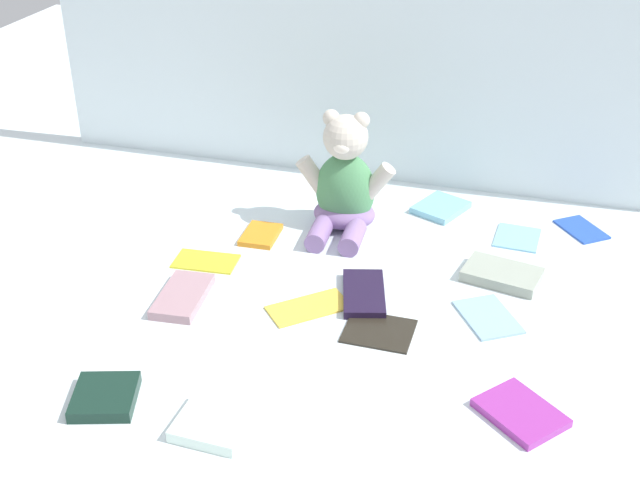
{
  "coord_description": "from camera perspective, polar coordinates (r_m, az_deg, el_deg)",
  "views": [
    {
      "loc": [
        0.33,
        -1.27,
        0.79
      ],
      "look_at": [
        -0.01,
        -0.1,
        0.1
      ],
      "focal_mm": 45.97,
      "sensor_mm": 36.0,
      "label": 1
    }
  ],
  "objects": [
    {
      "name": "book_case_1",
      "position": [
        1.62,
        -4.14,
        0.36
      ],
      "size": [
        0.07,
        0.09,
        0.01
      ],
      "primitive_type": "cube",
      "rotation": [
        0.0,
        0.0,
        0.04
      ],
      "color": "orange",
      "rests_on": "ground_plane"
    },
    {
      "name": "teddy_bear",
      "position": [
        1.62,
        1.71,
        3.76
      ],
      "size": [
        0.2,
        0.18,
        0.24
      ],
      "rotation": [
        0.0,
        0.0,
        0.05
      ],
      "color": "#4C8C59",
      "rests_on": "ground_plane"
    },
    {
      "name": "book_case_2",
      "position": [
        1.44,
        -9.54,
        -3.89
      ],
      "size": [
        0.09,
        0.14,
        0.02
      ],
      "primitive_type": "cube",
      "rotation": [
        0.0,
        0.0,
        0.09
      ],
      "color": "#A57D87",
      "rests_on": "ground_plane"
    },
    {
      "name": "book_case_8",
      "position": [
        1.4,
        -0.8,
        -4.66
      ],
      "size": [
        0.15,
        0.14,
        0.01
      ],
      "primitive_type": "cube",
      "rotation": [
        0.0,
        0.0,
        5.44
      ],
      "color": "gold",
      "rests_on": "ground_plane"
    },
    {
      "name": "book_case_12",
      "position": [
        1.51,
        12.55,
        -2.36
      ],
      "size": [
        0.15,
        0.11,
        0.02
      ],
      "primitive_type": "cube",
      "rotation": [
        0.0,
        0.0,
        4.51
      ],
      "color": "#98A190",
      "rests_on": "ground_plane"
    },
    {
      "name": "book_case_9",
      "position": [
        1.41,
        11.62,
        -5.2
      ],
      "size": [
        0.13,
        0.14,
        0.01
      ],
      "primitive_type": "cube",
      "rotation": [
        0.0,
        0.0,
        0.57
      ],
      "color": "#8BB2CF",
      "rests_on": "ground_plane"
    },
    {
      "name": "book_case_0",
      "position": [
        1.72,
        17.75,
        0.77
      ],
      "size": [
        0.11,
        0.12,
        0.01
      ],
      "primitive_type": "cube",
      "rotation": [
        0.0,
        0.0,
        3.8
      ],
      "color": "#234BB7",
      "rests_on": "ground_plane"
    },
    {
      "name": "book_case_6",
      "position": [
        1.43,
        3.07,
        -3.74
      ],
      "size": [
        0.11,
        0.15,
        0.01
      ],
      "primitive_type": "cube",
      "rotation": [
        0.0,
        0.0,
        0.27
      ],
      "color": "black",
      "rests_on": "ground_plane"
    },
    {
      "name": "book_case_10",
      "position": [
        1.66,
        13.57,
        0.22
      ],
      "size": [
        0.09,
        0.1,
        0.01
      ],
      "primitive_type": "cube",
      "rotation": [
        0.0,
        0.0,
        3.09
      ],
      "color": "#7DBDDF",
      "rests_on": "ground_plane"
    },
    {
      "name": "book_case_3",
      "position": [
        1.55,
        -7.96,
        -1.42
      ],
      "size": [
        0.12,
        0.08,
        0.01
      ],
      "primitive_type": "cube",
      "rotation": [
        0.0,
        0.0,
        4.79
      ],
      "color": "yellow",
      "rests_on": "ground_plane"
    },
    {
      "name": "backdrop_drape",
      "position": [
        1.76,
        4.91,
        14.55
      ],
      "size": [
        1.53,
        0.03,
        0.68
      ],
      "primitive_type": "cube",
      "color": "silver",
      "rests_on": "ground_plane"
    },
    {
      "name": "book_case_13",
      "position": [
        1.18,
        -7.44,
        -12.55
      ],
      "size": [
        0.1,
        0.1,
        0.02
      ],
      "primitive_type": "cube",
      "rotation": [
        0.0,
        0.0,
        1.53
      ],
      "color": "white",
      "rests_on": "ground_plane"
    },
    {
      "name": "ground_plane",
      "position": [
        1.54,
        1.34,
        -1.52
      ],
      "size": [
        3.2,
        3.2,
        0.0
      ],
      "primitive_type": "plane",
      "color": "silver"
    },
    {
      "name": "book_case_5",
      "position": [
        1.73,
        8.4,
        2.25
      ],
      "size": [
        0.12,
        0.13,
        0.01
      ],
      "primitive_type": "cube",
      "rotation": [
        0.0,
        0.0,
        2.73
      ],
      "color": "#77B9D1",
      "rests_on": "ground_plane"
    },
    {
      "name": "book_case_7",
      "position": [
        1.25,
        -14.74,
        -10.51
      ],
      "size": [
        0.11,
        0.12,
        0.02
      ],
      "primitive_type": "cube",
      "rotation": [
        0.0,
        0.0,
        0.3
      ],
      "color": "#132D23",
      "rests_on": "ground_plane"
    },
    {
      "name": "book_case_11",
      "position": [
        1.35,
        4.12,
        -6.28
      ],
      "size": [
        0.11,
        0.09,
        0.01
      ],
      "primitive_type": "cube",
      "rotation": [
        0.0,
        0.0,
        1.56
      ],
      "color": "black",
      "rests_on": "ground_plane"
    },
    {
      "name": "book_case_4",
      "position": [
        1.22,
        13.78,
        -11.6
      ],
      "size": [
        0.14,
        0.14,
        0.01
      ],
      "primitive_type": "cube",
      "rotation": [
        0.0,
        0.0,
        0.87
      ],
      "color": "purple",
      "rests_on": "ground_plane"
    }
  ]
}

